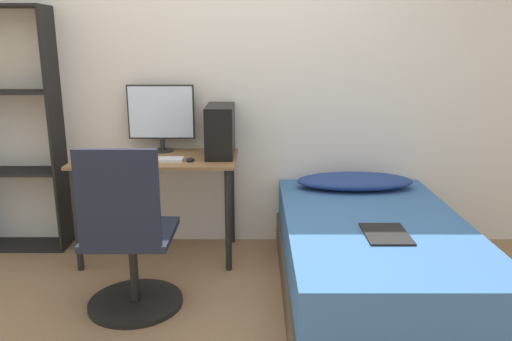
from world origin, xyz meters
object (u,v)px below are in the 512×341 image
(pc_tower, at_px, (222,130))
(monitor, at_px, (163,115))
(keyboard, at_px, (157,160))
(bed, at_px, (375,259))
(office_chair, at_px, (131,250))

(pc_tower, bearing_deg, monitor, 162.86)
(keyboard, distance_m, pc_tower, 0.50)
(monitor, distance_m, keyboard, 0.42)
(monitor, relative_size, keyboard, 1.32)
(monitor, bearing_deg, bed, -30.25)
(office_chair, relative_size, bed, 0.54)
(office_chair, relative_size, monitor, 2.04)
(bed, relative_size, pc_tower, 4.29)
(bed, relative_size, monitor, 3.76)
(office_chair, distance_m, monitor, 1.18)
(monitor, relative_size, pc_tower, 1.14)
(monitor, distance_m, pc_tower, 0.47)
(monitor, xyz_separation_m, pc_tower, (0.44, -0.14, -0.09))
(bed, height_order, pc_tower, pc_tower)
(office_chair, xyz_separation_m, pc_tower, (0.47, 0.86, 0.54))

